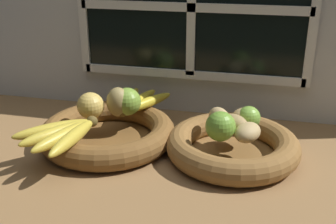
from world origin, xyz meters
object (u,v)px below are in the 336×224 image
banana_bunch_front (63,133)px  apple_green_back (127,102)px  fruit_bowl_left (108,133)px  potato_large (234,124)px  apple_golden_left (91,106)px  lime_far (249,118)px  potato_oblong (219,118)px  potato_small (247,133)px  fruit_bowl_right (232,146)px  lime_near (220,126)px  potato_back (244,118)px  pear_brown (118,102)px  banana_bunch_back (138,101)px

banana_bunch_front → apple_green_back: bearing=61.4°
fruit_bowl_left → apple_green_back: apple_green_back is taller
fruit_bowl_left → potato_large: potato_large is taller
apple_golden_left → lime_far: size_ratio=1.22×
potato_oblong → potato_small: bearing=-41.4°
fruit_bowl_right → apple_golden_left: 36.43cm
apple_golden_left → potato_large: apple_golden_left is taller
banana_bunch_front → lime_near: lime_near is taller
potato_small → fruit_bowl_right: bearing=135.0°
apple_green_back → fruit_bowl_left: bearing=-123.9°
potato_back → fruit_bowl_right: bearing=-114.4°
pear_brown → potato_back: (31.69, 0.48, -1.39)cm
potato_large → apple_golden_left: bearing=178.5°
fruit_bowl_left → potato_large: (31.26, 0.00, 5.58)cm
banana_bunch_back → lime_far: size_ratio=3.51×
fruit_bowl_left → potato_oblong: 28.26cm
pear_brown → potato_back: size_ratio=1.22×
potato_small → lime_near: (-5.96, -0.70, 1.27)cm
apple_golden_left → potato_small: 39.37cm
apple_green_back → banana_bunch_front: bearing=-118.6°
potato_back → banana_bunch_back: bearing=165.8°
fruit_bowl_right → potato_small: bearing=-45.0°
potato_oblong → potato_small: size_ratio=1.03×
apple_golden_left → banana_bunch_back: 14.34cm
apple_green_back → potato_small: apple_green_back is taller
fruit_bowl_right → potato_back: 7.49cm
fruit_bowl_left → potato_large: 31.75cm
apple_green_back → pear_brown: 2.33cm
banana_bunch_front → potato_back: size_ratio=3.20×
fruit_bowl_right → apple_green_back: size_ratio=4.36×
pear_brown → potato_oblong: 25.98cm
lime_near → banana_bunch_back: bearing=146.7°
fruit_bowl_left → potato_oblong: (27.55, 2.89, 5.61)cm
banana_bunch_back → potato_back: 29.75cm
fruit_bowl_left → potato_back: bearing=7.8°
fruit_bowl_right → apple_golden_left: bearing=178.5°
potato_back → banana_bunch_front: bearing=-157.1°
potato_small → banana_bunch_front: bearing=-167.9°
apple_green_back → potato_oblong: apple_green_back is taller
lime_near → apple_green_back: bearing=159.6°
potato_large → lime_near: size_ratio=1.07×
apple_green_back → pear_brown: pear_brown is taller
potato_oblong → lime_near: size_ratio=1.15×
banana_bunch_front → lime_near: (34.45, 7.99, 1.85)cm
fruit_bowl_right → potato_back: size_ratio=5.02×
banana_bunch_front → potato_large: size_ratio=2.77×
banana_bunch_front → lime_far: 43.30cm
apple_golden_left → potato_back: (37.88, 3.62, -0.97)cm
apple_green_back → potato_small: bearing=-15.6°
fruit_bowl_right → potato_back: (2.06, 4.53, 5.59)cm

